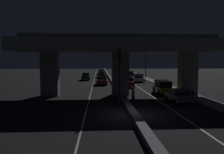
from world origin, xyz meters
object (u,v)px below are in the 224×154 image
object	(u,v)px
car_dark_red_lead_oncoming	(102,80)
motorcycle_blue_filtering_near	(133,96)
car_grey_lead	(178,96)
car_dark_green_second_oncoming	(86,76)
pedestrian_on_sidewalk	(193,90)
traffic_light_left_of_median	(119,66)
car_black_third_oncoming	(101,74)
car_dark_green_fifth	(119,75)
motorcycle_red_filtering_mid	(123,88)
street_lamp	(145,57)
car_dark_red_third	(127,82)
car_grey_fourth_oncoming	(101,72)
car_dark_blue_sixth	(130,74)
car_taxi_yellow_second	(163,87)
car_white_fourth	(138,78)

from	to	relation	value
car_dark_red_lead_oncoming	motorcycle_blue_filtering_near	world-z (taller)	car_dark_red_lead_oncoming
car_grey_lead	car_dark_green_second_oncoming	bearing A→B (deg)	21.20
motorcycle_blue_filtering_near	pedestrian_on_sidewalk	size ratio (longest dim) A/B	1.15
traffic_light_left_of_median	motorcycle_blue_filtering_near	bearing A→B (deg)	50.93
car_black_third_oncoming	car_dark_green_fifth	bearing A→B (deg)	42.29
motorcycle_red_filtering_mid	motorcycle_blue_filtering_near	bearing A→B (deg)	-177.44
street_lamp	car_dark_green_second_oncoming	distance (m)	14.84
car_dark_red_lead_oncoming	street_lamp	bearing A→B (deg)	141.49
motorcycle_red_filtering_mid	car_dark_green_second_oncoming	bearing A→B (deg)	17.50
car_black_third_oncoming	motorcycle_red_filtering_mid	distance (m)	28.04
car_grey_lead	car_dark_green_fifth	distance (m)	31.53
car_grey_lead	car_dark_red_third	size ratio (longest dim) A/B	0.96
street_lamp	motorcycle_blue_filtering_near	xyz separation A→B (m)	(-7.26, -28.81, -4.59)
street_lamp	motorcycle_blue_filtering_near	size ratio (longest dim) A/B	4.58
street_lamp	pedestrian_on_sidewalk	distance (m)	27.82
car_black_third_oncoming	car_dark_green_second_oncoming	bearing A→B (deg)	-26.39
motorcycle_red_filtering_mid	car_dark_red_third	bearing A→B (deg)	-12.83
car_grey_lead	car_dark_red_third	bearing A→B (deg)	13.15
traffic_light_left_of_median	car_dark_green_second_oncoming	xyz separation A→B (m)	(-5.03, 28.63, -3.06)
car_dark_green_fifth	car_dark_red_lead_oncoming	distance (m)	14.06
car_dark_green_fifth	car_dark_red_lead_oncoming	world-z (taller)	car_dark_green_fifth
car_grey_fourth_oncoming	motorcycle_red_filtering_mid	bearing A→B (deg)	5.75
car_dark_blue_sixth	car_dark_green_second_oncoming	bearing A→B (deg)	131.85
car_taxi_yellow_second	car_white_fourth	bearing A→B (deg)	1.71
car_dark_red_third	car_dark_blue_sixth	bearing A→B (deg)	-11.64
traffic_light_left_of_median	street_lamp	size ratio (longest dim) A/B	0.65
car_white_fourth	car_dark_red_lead_oncoming	size ratio (longest dim) A/B	0.93
motorcycle_red_filtering_mid	traffic_light_left_of_median	bearing A→B (deg)	170.90
car_grey_lead	car_white_fourth	world-z (taller)	car_white_fourth
car_dark_green_fifth	car_dark_blue_sixth	world-z (taller)	car_dark_green_fifth
car_taxi_yellow_second	car_dark_green_fifth	bearing A→B (deg)	9.06
traffic_light_left_of_median	car_dark_blue_sixth	world-z (taller)	traffic_light_left_of_median
car_taxi_yellow_second	pedestrian_on_sidewalk	distance (m)	4.68
car_dark_red_lead_oncoming	traffic_light_left_of_median	bearing A→B (deg)	7.14
car_dark_red_third	car_black_third_oncoming	size ratio (longest dim) A/B	0.87
traffic_light_left_of_median	car_dark_green_fifth	xyz separation A→B (m)	(2.85, 32.50, -3.07)
car_white_fourth	car_dark_green_second_oncoming	xyz separation A→B (m)	(-11.30, 4.66, -0.02)
car_dark_green_second_oncoming	motorcycle_blue_filtering_near	world-z (taller)	car_dark_green_second_oncoming
car_grey_fourth_oncoming	street_lamp	bearing A→B (deg)	29.91
car_taxi_yellow_second	car_dark_red_lead_oncoming	xyz separation A→B (m)	(-8.03, 11.64, -0.17)
car_dark_green_fifth	motorcycle_blue_filtering_near	size ratio (longest dim) A/B	2.43
car_dark_blue_sixth	car_dark_green_second_oncoming	distance (m)	15.67
car_dark_green_fifth	car_dark_green_second_oncoming	xyz separation A→B (m)	(-7.89, -3.87, 0.02)
car_white_fourth	car_dark_blue_sixth	bearing A→B (deg)	-1.02
car_dark_green_fifth	car_black_third_oncoming	bearing A→B (deg)	46.78
car_white_fourth	car_dark_green_fifth	world-z (taller)	car_white_fourth
car_dark_red_third	car_black_third_oncoming	bearing A→B (deg)	8.39
car_dark_green_fifth	car_dark_blue_sixth	distance (m)	7.61
car_dark_green_fifth	pedestrian_on_sidewalk	distance (m)	29.72
car_grey_lead	car_dark_red_lead_oncoming	distance (m)	19.57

